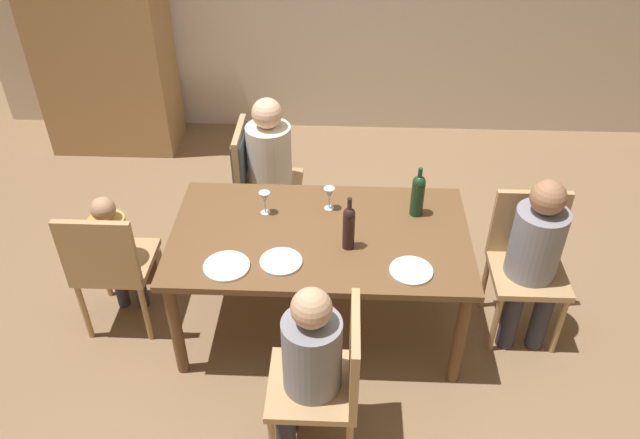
# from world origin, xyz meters

# --- Properties ---
(ground_plane) EXTENTS (10.00, 10.00, 0.00)m
(ground_plane) POSITION_xyz_m (0.00, 0.00, 0.00)
(ground_plane) COLOR #846647
(armoire_cabinet) EXTENTS (1.18, 0.62, 2.18)m
(armoire_cabinet) POSITION_xyz_m (-1.97, 2.25, 1.10)
(armoire_cabinet) COLOR #A87F51
(armoire_cabinet) RESTS_ON ground_plane
(dining_table) EXTENTS (1.74, 1.00, 0.73)m
(dining_table) POSITION_xyz_m (0.00, 0.00, 0.65)
(dining_table) COLOR brown
(dining_table) RESTS_ON ground_plane
(chair_near) EXTENTS (0.44, 0.44, 0.92)m
(chair_near) POSITION_xyz_m (0.09, -0.88, 0.53)
(chair_near) COLOR tan
(chair_near) RESTS_ON ground_plane
(chair_far_left) EXTENTS (0.46, 0.44, 0.92)m
(chair_far_left) POSITION_xyz_m (-0.52, 0.88, 0.59)
(chair_far_left) COLOR tan
(chair_far_left) RESTS_ON ground_plane
(chair_right_end) EXTENTS (0.44, 0.44, 0.92)m
(chair_right_end) POSITION_xyz_m (1.25, 0.09, 0.53)
(chair_right_end) COLOR tan
(chair_right_end) RESTS_ON ground_plane
(chair_left_end) EXTENTS (0.44, 0.44, 0.92)m
(chair_left_end) POSITION_xyz_m (-1.25, -0.09, 0.53)
(chair_left_end) COLOR tan
(chair_left_end) RESTS_ON ground_plane
(person_woman_host) EXTENTS (0.33, 0.29, 1.09)m
(person_woman_host) POSITION_xyz_m (-0.03, -0.88, 0.64)
(person_woman_host) COLOR #33333D
(person_woman_host) RESTS_ON ground_plane
(person_man_bearded) EXTENTS (0.36, 0.31, 1.15)m
(person_man_bearded) POSITION_xyz_m (-0.37, 0.88, 0.66)
(person_man_bearded) COLOR #33333D
(person_man_bearded) RESTS_ON ground_plane
(person_man_guest) EXTENTS (0.30, 0.35, 1.12)m
(person_man_guest) POSITION_xyz_m (1.25, -0.03, 0.65)
(person_man_guest) COLOR #33333D
(person_man_guest) RESTS_ON ground_plane
(person_child_small) EXTENTS (0.22, 0.25, 0.94)m
(person_child_small) POSITION_xyz_m (-1.25, 0.02, 0.56)
(person_child_small) COLOR #33333D
(person_child_small) RESTS_ON ground_plane
(wine_bottle_tall_green) EXTENTS (0.08, 0.08, 0.32)m
(wine_bottle_tall_green) POSITION_xyz_m (0.57, 0.22, 0.87)
(wine_bottle_tall_green) COLOR #19381E
(wine_bottle_tall_green) RESTS_ON dining_table
(wine_bottle_dark_red) EXTENTS (0.07, 0.07, 0.33)m
(wine_bottle_dark_red) POSITION_xyz_m (0.16, -0.12, 0.87)
(wine_bottle_dark_red) COLOR black
(wine_bottle_dark_red) RESTS_ON dining_table
(wine_glass_near_left) EXTENTS (0.07, 0.07, 0.15)m
(wine_glass_near_left) POSITION_xyz_m (-0.34, 0.19, 0.83)
(wine_glass_near_left) COLOR silver
(wine_glass_near_left) RESTS_ON dining_table
(wine_glass_centre) EXTENTS (0.07, 0.07, 0.15)m
(wine_glass_centre) POSITION_xyz_m (0.04, 0.25, 0.83)
(wine_glass_centre) COLOR silver
(wine_glass_centre) RESTS_ON dining_table
(dinner_plate_host) EXTENTS (0.24, 0.24, 0.01)m
(dinner_plate_host) POSITION_xyz_m (0.50, -0.31, 0.74)
(dinner_plate_host) COLOR silver
(dinner_plate_host) RESTS_ON dining_table
(dinner_plate_guest_left) EXTENTS (0.25, 0.25, 0.01)m
(dinner_plate_guest_left) POSITION_xyz_m (-0.49, -0.32, 0.74)
(dinner_plate_guest_left) COLOR white
(dinner_plate_guest_left) RESTS_ON dining_table
(dinner_plate_guest_right) EXTENTS (0.24, 0.24, 0.01)m
(dinner_plate_guest_right) POSITION_xyz_m (-0.20, -0.27, 0.74)
(dinner_plate_guest_right) COLOR silver
(dinner_plate_guest_right) RESTS_ON dining_table
(handbag) EXTENTS (0.30, 0.16, 0.22)m
(handbag) POSITION_xyz_m (-1.25, 0.35, 0.11)
(handbag) COLOR brown
(handbag) RESTS_ON ground_plane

